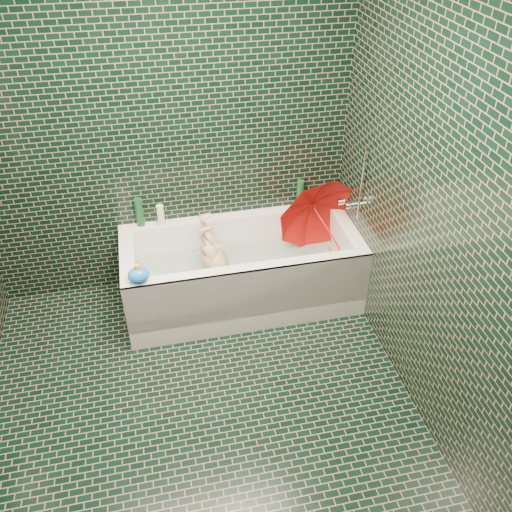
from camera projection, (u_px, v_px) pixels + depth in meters
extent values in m
plane|color=black|center=(203.00, 418.00, 3.30)|extent=(2.80, 2.80, 0.00)
plane|color=black|center=(163.00, 131.00, 3.63)|extent=(2.80, 0.00, 2.80)
plane|color=black|center=(441.00, 221.00, 2.77)|extent=(0.00, 2.80, 2.80)
cube|color=white|center=(242.00, 290.00, 4.13)|extent=(1.70, 0.75, 0.15)
cube|color=white|center=(233.00, 237.00, 4.21)|extent=(1.70, 0.10, 0.40)
cube|color=white|center=(251.00, 290.00, 3.71)|extent=(1.70, 0.10, 0.40)
cube|color=white|center=(345.00, 248.00, 4.10)|extent=(0.10, 0.55, 0.40)
cube|color=white|center=(131.00, 277.00, 3.82)|extent=(0.10, 0.55, 0.40)
cube|color=white|center=(252.00, 302.00, 3.72)|extent=(1.70, 0.02, 0.55)
cube|color=green|center=(242.00, 282.00, 4.08)|extent=(1.35, 0.47, 0.01)
cube|color=silver|center=(242.00, 267.00, 3.99)|extent=(1.48, 0.53, 0.00)
cylinder|color=silver|center=(354.00, 205.00, 3.87)|extent=(0.14, 0.05, 0.05)
cylinder|color=silver|center=(341.00, 202.00, 3.91)|extent=(0.05, 0.04, 0.04)
cylinder|color=silver|center=(362.00, 185.00, 3.66)|extent=(0.01, 0.01, 0.55)
imported|color=tan|center=(221.00, 271.00, 3.94)|extent=(0.95, 0.49, 0.40)
imported|color=red|center=(325.00, 225.00, 3.94)|extent=(0.76, 0.77, 0.73)
imported|color=white|center=(333.00, 203.00, 4.23)|extent=(0.11, 0.11, 0.23)
imported|color=#4A1E73|center=(333.00, 202.00, 4.24)|extent=(0.09, 0.09, 0.19)
imported|color=#134320|center=(321.00, 207.00, 4.18)|extent=(0.18, 0.18, 0.18)
cylinder|color=#134320|center=(300.00, 194.00, 4.11)|extent=(0.07, 0.07, 0.23)
cylinder|color=silver|center=(336.00, 195.00, 4.14)|extent=(0.05, 0.05, 0.19)
cylinder|color=#134320|center=(139.00, 212.00, 3.92)|extent=(0.08, 0.08, 0.22)
cylinder|color=white|center=(161.00, 215.00, 3.94)|extent=(0.06, 0.06, 0.17)
ellipsoid|color=#F9A919|center=(312.00, 203.00, 4.16)|extent=(0.11, 0.10, 0.07)
sphere|color=#F9A919|center=(317.00, 197.00, 4.14)|extent=(0.05, 0.05, 0.05)
cone|color=orange|center=(320.00, 197.00, 4.15)|extent=(0.02, 0.03, 0.02)
ellipsoid|color=blue|center=(138.00, 275.00, 3.43)|extent=(0.16, 0.14, 0.11)
cylinder|color=#F9A919|center=(137.00, 267.00, 3.39)|extent=(0.03, 0.03, 0.04)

